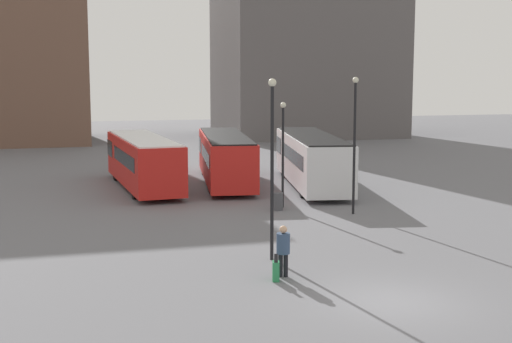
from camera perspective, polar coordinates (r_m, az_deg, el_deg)
name	(u,v)px	position (r m, az deg, el deg)	size (l,w,h in m)	color
ground_plane	(392,302)	(21.19, 10.84, -10.19)	(160.00, 160.00, 0.00)	slate
bus_0	(143,160)	(40.96, -9.03, 0.90)	(3.33, 11.27, 2.91)	red
bus_1	(225,157)	(42.29, -2.47, 1.20)	(4.07, 11.96, 2.89)	red
bus_2	(311,158)	(41.29, 4.45, 1.08)	(4.60, 12.50, 2.98)	silver
traveler	(283,246)	(22.98, 2.19, -6.01)	(0.53, 0.53, 1.69)	black
suitcase	(276,271)	(22.71, 1.60, -7.96)	(0.30, 0.40, 0.91)	#28844C
lamp_post_0	(283,145)	(34.40, 2.17, 2.12)	(0.28, 0.28, 5.13)	black
lamp_post_1	(355,135)	(33.03, 7.89, 2.90)	(0.28, 0.28, 6.33)	black
lamp_post_2	(272,156)	(24.57, 1.30, 1.26)	(0.28, 0.28, 6.34)	black
trash_bin	(278,201)	(34.07, 1.74, -2.40)	(0.52, 0.52, 0.85)	#47474C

